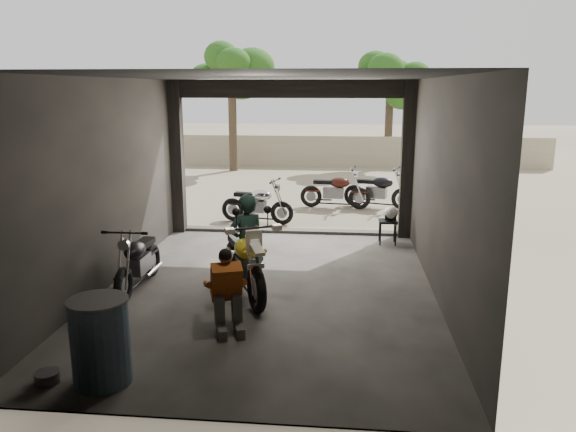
% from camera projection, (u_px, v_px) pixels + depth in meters
% --- Properties ---
extents(ground, '(80.00, 80.00, 0.00)m').
position_uv_depth(ground, '(269.00, 290.00, 8.63)').
color(ground, '#7A6D56').
rests_on(ground, ground).
extents(garage, '(7.00, 7.13, 3.20)m').
position_uv_depth(garage, '(273.00, 202.00, 8.88)').
color(garage, '#2D2B28').
rests_on(garage, ground).
extents(boundary_wall, '(18.00, 0.30, 1.20)m').
position_uv_depth(boundary_wall, '(316.00, 151.00, 22.07)').
color(boundary_wall, gray).
rests_on(boundary_wall, ground).
extents(tree_left, '(2.20, 2.20, 5.60)m').
position_uv_depth(tree_left, '(231.00, 61.00, 20.15)').
color(tree_left, '#382B1E').
rests_on(tree_left, ground).
extents(tree_right, '(2.20, 2.20, 5.00)m').
position_uv_depth(tree_right, '(391.00, 73.00, 21.14)').
color(tree_right, '#382B1E').
rests_on(tree_right, ground).
extents(main_bike, '(1.43, 1.96, 1.21)m').
position_uv_depth(main_bike, '(244.00, 257.00, 8.29)').
color(main_bike, beige).
rests_on(main_bike, ground).
extents(left_bike, '(0.64, 1.54, 1.04)m').
position_uv_depth(left_bike, '(138.00, 257.00, 8.58)').
color(left_bike, black).
rests_on(left_bike, ground).
extents(outside_bike_a, '(1.61, 0.92, 1.03)m').
position_uv_depth(outside_bike_a, '(257.00, 201.00, 12.82)').
color(outside_bike_a, black).
rests_on(outside_bike_a, ground).
extents(outside_bike_b, '(1.64, 0.83, 1.07)m').
position_uv_depth(outside_bike_b, '(335.00, 188.00, 14.38)').
color(outside_bike_b, '#3A140E').
rests_on(outside_bike_b, ground).
extents(outside_bike_c, '(1.71, 1.11, 1.07)m').
position_uv_depth(outside_bike_c, '(378.00, 188.00, 14.38)').
color(outside_bike_c, black).
rests_on(outside_bike_c, ground).
extents(rider, '(0.67, 0.60, 1.53)m').
position_uv_depth(rider, '(247.00, 244.00, 8.39)').
color(rider, black).
rests_on(rider, ground).
extents(mechanic, '(0.72, 0.83, 1.01)m').
position_uv_depth(mechanic, '(228.00, 294.00, 7.09)').
color(mechanic, '#AC5017').
rests_on(mechanic, ground).
extents(stool, '(0.36, 0.36, 0.49)m').
position_uv_depth(stool, '(388.00, 224.00, 11.06)').
color(stool, black).
rests_on(stool, ground).
extents(helmet, '(0.38, 0.39, 0.27)m').
position_uv_depth(helmet, '(390.00, 213.00, 11.05)').
color(helmet, silver).
rests_on(helmet, stool).
extents(oil_drum, '(0.68, 0.68, 0.93)m').
position_uv_depth(oil_drum, '(101.00, 343.00, 5.82)').
color(oil_drum, '#394E60').
rests_on(oil_drum, ground).
extents(sign_post, '(0.74, 0.08, 2.22)m').
position_uv_depth(sign_post, '(462.00, 166.00, 11.39)').
color(sign_post, black).
rests_on(sign_post, ground).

